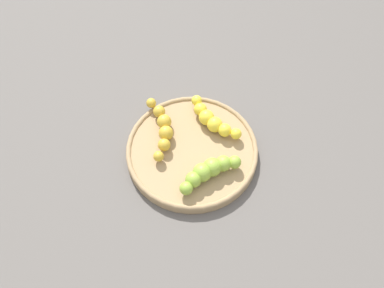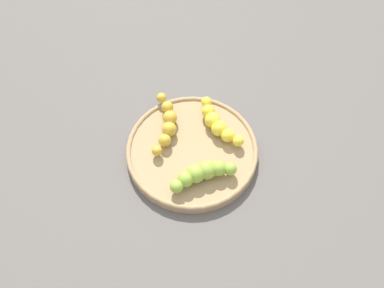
% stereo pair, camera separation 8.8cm
% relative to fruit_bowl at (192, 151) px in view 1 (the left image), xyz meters
% --- Properties ---
extents(ground_plane, '(2.40, 2.40, 0.00)m').
position_rel_fruit_bowl_xyz_m(ground_plane, '(0.00, 0.00, -0.01)').
color(ground_plane, '#56514C').
extents(fruit_bowl, '(0.26, 0.26, 0.02)m').
position_rel_fruit_bowl_xyz_m(fruit_bowl, '(0.00, 0.00, 0.00)').
color(fruit_bowl, '#A08259').
rests_on(fruit_bowl, ground_plane).
extents(banana_yellow, '(0.06, 0.13, 0.03)m').
position_rel_fruit_bowl_xyz_m(banana_yellow, '(0.07, 0.00, 0.02)').
color(banana_yellow, yellow).
rests_on(banana_yellow, fruit_bowl).
extents(banana_spotted, '(0.11, 0.11, 0.03)m').
position_rel_fruit_bowl_xyz_m(banana_spotted, '(-0.00, 0.07, 0.02)').
color(banana_spotted, gold).
rests_on(banana_spotted, fruit_bowl).
extents(banana_green, '(0.12, 0.07, 0.04)m').
position_rel_fruit_bowl_xyz_m(banana_green, '(-0.03, -0.06, 0.03)').
color(banana_green, '#8CAD38').
rests_on(banana_green, fruit_bowl).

